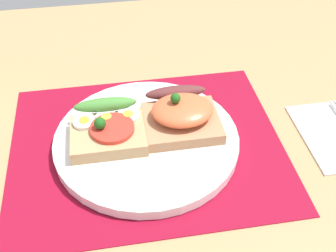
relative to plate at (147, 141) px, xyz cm
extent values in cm
cube|color=tan|center=(0.00, 0.00, -2.66)|extent=(120.00, 90.00, 3.20)
cube|color=maroon|center=(0.00, 0.00, -0.91)|extent=(37.38, 30.62, 0.30)
cylinder|color=white|center=(0.00, 0.00, 0.00)|extent=(25.32, 25.32, 1.51)
cube|color=tan|center=(-5.09, 0.11, 1.71)|extent=(9.88, 7.69, 1.91)
cylinder|color=red|center=(-4.46, -0.45, 2.97)|extent=(5.84, 5.84, 0.60)
ellipsoid|color=#458536|center=(-5.09, 4.35, 3.57)|extent=(8.69, 2.20, 1.80)
sphere|color=#1E5919|center=(-5.95, 0.11, 4.07)|extent=(1.60, 1.60, 1.60)
cylinder|color=white|center=(-8.05, 1.98, 2.92)|extent=(3.11, 3.11, 0.50)
cylinder|color=yellow|center=(-8.05, 1.98, 3.25)|extent=(1.40, 1.40, 0.16)
cylinder|color=white|center=(-5.09, 2.18, 2.92)|extent=(3.11, 3.11, 0.50)
cylinder|color=yellow|center=(-5.09, 2.18, 3.25)|extent=(1.40, 1.40, 0.16)
cylinder|color=white|center=(-2.12, 2.26, 2.92)|extent=(3.11, 3.11, 0.50)
cylinder|color=yellow|center=(-2.12, 2.26, 3.25)|extent=(1.40, 1.40, 0.16)
cube|color=tan|center=(5.09, 1.03, 1.59)|extent=(10.39, 8.73, 1.67)
ellipsoid|color=#E96138|center=(5.21, 1.33, 3.66)|extent=(8.52, 6.98, 2.48)
ellipsoid|color=#5C2A2A|center=(5.09, 5.80, 3.32)|extent=(8.83, 2.20, 1.80)
sphere|color=#1E5919|center=(4.29, 1.63, 5.60)|extent=(1.40, 1.40, 1.40)
cube|color=#B7B7BC|center=(29.07, 2.75, -0.30)|extent=(0.32, 2.80, 0.32)
camera|label=1|loc=(-3.98, -41.93, 40.68)|focal=45.41mm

